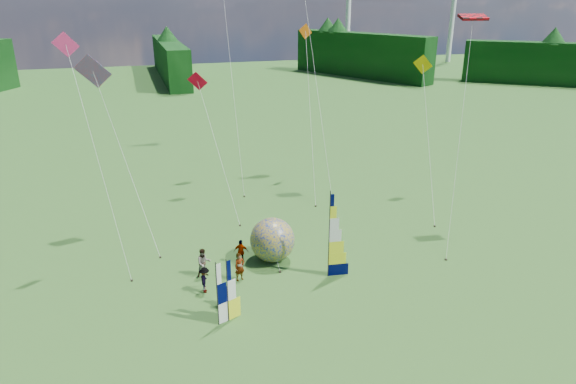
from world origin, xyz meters
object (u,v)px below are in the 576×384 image
object	(u,v)px
bol_inflatable	(272,240)
camp_chair	(223,298)
feather_banner_main	(329,236)
spectator_c	(205,280)
side_banner_far	(217,295)
spectator_d	(241,252)
kite_whale	(315,65)
spectator_a	(240,267)
spectator_b	(204,263)
side_banner_left	(228,292)

from	to	relation	value
bol_inflatable	camp_chair	distance (m)	5.86
feather_banner_main	spectator_c	world-z (taller)	feather_banner_main
side_banner_far	spectator_d	world-z (taller)	side_banner_far
spectator_c	kite_whale	size ratio (longest dim) A/B	0.07
side_banner_far	bol_inflatable	size ratio (longest dim) A/B	1.23
side_banner_far	spectator_a	world-z (taller)	side_banner_far
feather_banner_main	camp_chair	world-z (taller)	feather_banner_main
side_banner_far	spectator_b	world-z (taller)	side_banner_far
kite_whale	spectator_a	bearing A→B (deg)	-103.75
spectator_c	side_banner_left	bearing A→B (deg)	-154.69
camp_chair	spectator_c	bearing A→B (deg)	120.48
bol_inflatable	spectator_c	xyz separation A→B (m)	(-4.60, -2.48, -0.63)
side_banner_left	spectator_a	xyz separation A→B (m)	(1.41, 3.79, -0.85)
spectator_c	kite_whale	xyz separation A→B (m)	(12.16, 15.87, 9.39)
feather_banner_main	side_banner_far	world-z (taller)	feather_banner_main
camp_chair	bol_inflatable	bearing A→B (deg)	57.15
feather_banner_main	kite_whale	bearing A→B (deg)	80.06
camp_chair	feather_banner_main	bearing A→B (deg)	21.58
side_banner_left	camp_chair	world-z (taller)	side_banner_left
bol_inflatable	spectator_b	distance (m)	4.47
feather_banner_main	side_banner_far	bearing A→B (deg)	-150.77
spectator_c	feather_banner_main	bearing A→B (deg)	-81.18
spectator_a	kite_whale	world-z (taller)	kite_whale
bol_inflatable	feather_banner_main	bearing A→B (deg)	-48.32
kite_whale	spectator_c	bearing A→B (deg)	-107.76
spectator_c	spectator_a	bearing A→B (deg)	-59.90
spectator_a	spectator_b	xyz separation A→B (m)	(-1.91, 1.07, 0.02)
spectator_c	side_banner_far	bearing A→B (deg)	-164.80
spectator_c	camp_chair	size ratio (longest dim) A/B	1.43
bol_inflatable	spectator_a	size ratio (longest dim) A/B	1.62
spectator_d	bol_inflatable	bearing A→B (deg)	-163.71
spectator_b	side_banner_left	bearing A→B (deg)	-90.39
feather_banner_main	spectator_b	size ratio (longest dim) A/B	2.95
camp_chair	spectator_d	bearing A→B (deg)	75.81
kite_whale	side_banner_left	bearing A→B (deg)	-101.39
camp_chair	kite_whale	world-z (taller)	kite_whale
spectator_a	camp_chair	world-z (taller)	spectator_a
spectator_d	camp_chair	bearing A→B (deg)	87.83
spectator_a	kite_whale	bearing A→B (deg)	38.37
feather_banner_main	bol_inflatable	xyz separation A→B (m)	(-2.59, 2.91, -1.21)
side_banner_far	bol_inflatable	world-z (taller)	side_banner_far
feather_banner_main	side_banner_left	size ratio (longest dim) A/B	1.52
side_banner_left	spectator_c	distance (m)	3.32
spectator_b	spectator_c	distance (m)	1.77
side_banner_far	spectator_d	size ratio (longest dim) A/B	2.19
side_banner_left	bol_inflatable	xyz separation A→B (m)	(3.88, 5.58, -0.32)
camp_chair	kite_whale	size ratio (longest dim) A/B	0.05
side_banner_far	camp_chair	bearing A→B (deg)	49.98
feather_banner_main	side_banner_left	bearing A→B (deg)	-150.50
spectator_d	side_banner_left	bearing A→B (deg)	93.42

